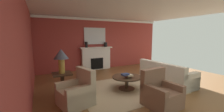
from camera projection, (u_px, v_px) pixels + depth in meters
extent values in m
plane|color=brown|center=(137.00, 85.00, 5.30)|extent=(8.92, 8.92, 0.00)
cube|color=#9E3833|center=(102.00, 44.00, 8.06)|extent=(7.46, 0.12, 2.80)
cube|color=#9E3833|center=(26.00, 52.00, 3.78)|extent=(0.12, 7.20, 2.80)
cube|color=white|center=(134.00, 8.00, 5.17)|extent=(7.46, 7.20, 0.06)
cube|color=white|center=(102.00, 20.00, 7.81)|extent=(7.46, 0.08, 0.12)
cube|color=tan|center=(127.00, 89.00, 4.95)|extent=(3.28, 2.56, 0.01)
cube|color=white|center=(96.00, 59.00, 7.80)|extent=(1.60, 0.25, 1.18)
cube|color=black|center=(96.00, 63.00, 7.82)|extent=(0.70, 0.26, 0.60)
cube|color=white|center=(96.00, 48.00, 7.69)|extent=(1.80, 0.35, 0.06)
cube|color=silver|center=(95.00, 36.00, 7.73)|extent=(1.22, 0.04, 0.89)
cube|color=beige|center=(166.00, 78.00, 5.54)|extent=(0.95, 2.12, 0.45)
cube|color=beige|center=(160.00, 68.00, 5.32)|extent=(0.25, 2.10, 0.40)
cube|color=beige|center=(190.00, 82.00, 4.71)|extent=(0.90, 0.22, 0.62)
cube|color=beige|center=(149.00, 70.00, 6.36)|extent=(0.90, 0.22, 0.62)
cube|color=#C1B293|center=(75.00, 97.00, 3.79)|extent=(0.97, 0.97, 0.44)
cube|color=#C1B293|center=(85.00, 77.00, 3.93)|extent=(0.35, 0.82, 0.51)
cube|color=#C1B293|center=(70.00, 90.00, 4.02)|extent=(0.81, 0.33, 0.60)
cube|color=#C1B293|center=(82.00, 98.00, 3.53)|extent=(0.81, 0.33, 0.60)
cube|color=brown|center=(162.00, 98.00, 3.70)|extent=(0.86, 0.86, 0.44)
cube|color=brown|center=(153.00, 78.00, 3.90)|extent=(0.81, 0.22, 0.51)
cube|color=brown|center=(153.00, 98.00, 3.52)|extent=(0.20, 0.81, 0.60)
cube|color=brown|center=(170.00, 93.00, 3.86)|extent=(0.20, 0.81, 0.60)
cylinder|color=#3D2D1E|center=(127.00, 77.00, 4.90)|extent=(1.00, 1.00, 0.04)
cylinder|color=#3D2D1E|center=(127.00, 83.00, 4.93)|extent=(0.12, 0.12, 0.41)
cylinder|color=#3D2D1E|center=(127.00, 89.00, 4.95)|extent=(0.56, 0.56, 0.03)
cube|color=#3D2D1E|center=(62.00, 74.00, 4.37)|extent=(0.56, 0.56, 0.04)
cube|color=#3D2D1E|center=(63.00, 85.00, 4.41)|extent=(0.10, 0.10, 0.66)
cube|color=#3D2D1E|center=(63.00, 94.00, 4.46)|extent=(0.45, 0.45, 0.04)
cylinder|color=#B28E38|center=(62.00, 66.00, 4.33)|extent=(0.18, 0.18, 0.45)
cone|color=#4C566B|center=(61.00, 54.00, 4.28)|extent=(0.44, 0.44, 0.30)
cylinder|color=black|center=(86.00, 45.00, 7.39)|extent=(0.14, 0.14, 0.29)
cylinder|color=black|center=(106.00, 45.00, 7.90)|extent=(0.19, 0.19, 0.25)
cube|color=maroon|center=(128.00, 76.00, 4.88)|extent=(0.24, 0.20, 0.05)
cube|color=tan|center=(129.00, 76.00, 4.72)|extent=(0.24, 0.18, 0.05)
cube|color=navy|center=(125.00, 74.00, 4.66)|extent=(0.25, 0.18, 0.06)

